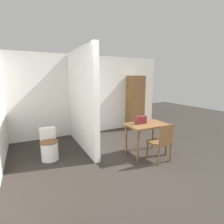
% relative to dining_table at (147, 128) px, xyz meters
% --- Properties ---
extents(ground_plane, '(16.00, 16.00, 0.00)m').
position_rel_dining_table_xyz_m(ground_plane, '(-0.72, -1.02, -0.64)').
color(ground_plane, '#2D2823').
extents(wall_back, '(5.49, 0.12, 2.50)m').
position_rel_dining_table_xyz_m(wall_back, '(-0.72, 2.32, 0.61)').
color(wall_back, white).
rests_on(wall_back, ground_plane).
extents(partition_wall, '(0.12, 2.14, 2.50)m').
position_rel_dining_table_xyz_m(partition_wall, '(-1.18, 1.19, 0.61)').
color(partition_wall, white).
rests_on(partition_wall, ground_plane).
extents(dining_table, '(0.92, 0.61, 0.75)m').
position_rel_dining_table_xyz_m(dining_table, '(0.00, 0.00, 0.00)').
color(dining_table, brown).
rests_on(dining_table, ground_plane).
extents(wooden_chair, '(0.43, 0.43, 0.85)m').
position_rel_dining_table_xyz_m(wooden_chair, '(0.07, -0.43, -0.18)').
color(wooden_chair, brown).
rests_on(wooden_chair, ground_plane).
extents(toilet, '(0.39, 0.54, 0.67)m').
position_rel_dining_table_xyz_m(toilet, '(-2.07, 0.81, -0.36)').
color(toilet, white).
rests_on(toilet, ground_plane).
extents(handbag, '(0.26, 0.12, 0.25)m').
position_rel_dining_table_xyz_m(handbag, '(-0.12, 0.08, 0.20)').
color(handbag, maroon).
rests_on(handbag, dining_table).
extents(wooden_cabinet, '(0.55, 0.44, 1.88)m').
position_rel_dining_table_xyz_m(wooden_cabinet, '(1.06, 2.03, 0.30)').
color(wooden_cabinet, brown).
rests_on(wooden_cabinet, ground_plane).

